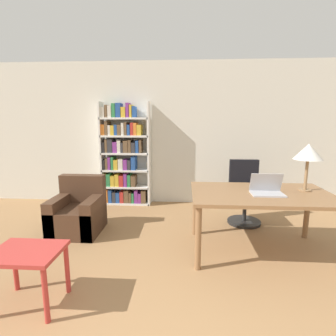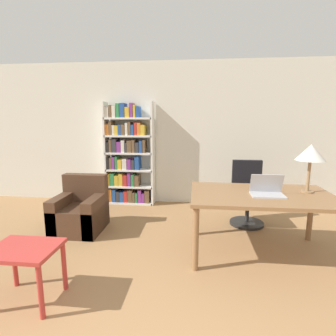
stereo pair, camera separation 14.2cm
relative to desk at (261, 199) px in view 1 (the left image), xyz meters
The scene contains 8 objects.
wall_back 2.31m from the desk, 117.08° to the left, with size 8.00×0.06×2.70m.
desk is the anchor object (origin of this frame).
laptop 0.16m from the desk, 54.28° to the right, with size 0.37×0.24×0.24m.
table_lamp 0.80m from the desk, 13.12° to the left, with size 0.34×0.34×0.58m.
office_chair 1.02m from the desk, 88.18° to the left, with size 0.52×0.52×0.99m.
side_table_blue 2.55m from the desk, 153.94° to the right, with size 0.58×0.46×0.52m.
armchair 2.55m from the desk, 169.77° to the left, with size 0.67×0.70×0.80m.
bookshelf 2.77m from the desk, 139.82° to the left, with size 0.94×0.28×1.96m.
Camera 1 is at (0.08, -0.55, 1.62)m, focal length 28.00 mm.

